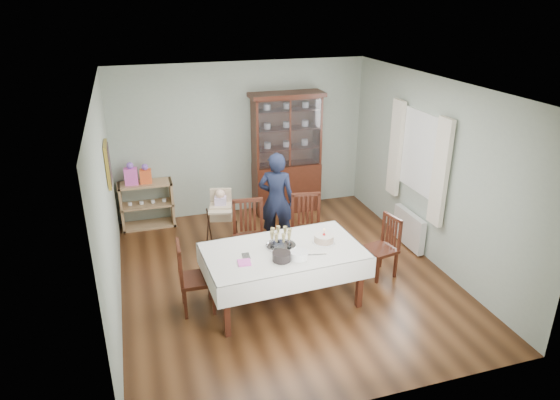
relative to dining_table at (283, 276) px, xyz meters
name	(u,v)px	position (x,y,z in m)	size (l,w,h in m)	color
floor	(285,276)	(0.21, 0.59, -0.38)	(5.00, 5.00, 0.00)	#593319
room_shell	(274,151)	(0.21, 1.13, 1.32)	(5.00, 5.00, 5.00)	#9EAA99
dining_table	(283,276)	(0.00, 0.00, 0.00)	(2.06, 1.25, 0.76)	#411A10
china_cabinet	(287,152)	(0.96, 2.85, 0.74)	(1.30, 0.48, 2.18)	#411A10
sideboard	(147,205)	(-1.54, 2.87, 0.02)	(0.90, 0.38, 0.80)	tan
picture_frame	(108,164)	(-2.01, 1.39, 1.27)	(0.04, 0.48, 0.58)	gold
window	(421,153)	(2.43, 0.89, 1.17)	(0.04, 1.02, 1.22)	white
curtain_left	(440,173)	(2.37, 0.27, 1.07)	(0.07, 0.30, 1.55)	silver
curtain_right	(396,148)	(2.37, 1.51, 1.07)	(0.07, 0.30, 1.55)	silver
radiator	(409,229)	(2.37, 0.89, -0.08)	(0.10, 0.80, 0.55)	white
chair_far_left	(251,250)	(-0.20, 0.94, -0.08)	(0.50, 0.50, 1.03)	#411A10
chair_far_right	(307,242)	(0.67, 0.93, -0.08)	(0.53, 0.53, 1.02)	#411A10
chair_end_left	(196,290)	(-1.11, 0.16, -0.10)	(0.44, 0.44, 0.95)	#411A10
chair_end_right	(380,258)	(1.52, 0.24, -0.12)	(0.47, 0.47, 0.88)	#411A10
woman	(276,200)	(0.38, 1.57, 0.38)	(0.56, 0.37, 1.54)	black
high_chair	(222,226)	(-0.48, 1.69, 0.01)	(0.54, 0.54, 1.00)	black
champagne_tray	(281,241)	(-0.01, 0.10, 0.45)	(0.39, 0.39, 0.24)	silver
birthday_cake	(324,239)	(0.56, 0.04, 0.43)	(0.29, 0.29, 0.20)	white
plate_stack_dark	(282,257)	(-0.10, -0.25, 0.43)	(0.23, 0.23, 0.11)	black
plate_stack_white	(299,255)	(0.11, -0.26, 0.42)	(0.22, 0.22, 0.10)	white
napkin_stack	(244,263)	(-0.55, -0.18, 0.39)	(0.15, 0.15, 0.02)	#F359C8
cutlery	(243,257)	(-0.53, -0.03, 0.38)	(0.12, 0.17, 0.01)	silver
cake_knife	(316,255)	(0.35, -0.24, 0.38)	(0.26, 0.02, 0.01)	silver
gift_bag_pink	(131,175)	(-1.75, 2.85, 0.59)	(0.22, 0.14, 0.39)	#F359C8
gift_bag_orange	(146,175)	(-1.52, 2.85, 0.56)	(0.19, 0.15, 0.34)	#FF5E28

